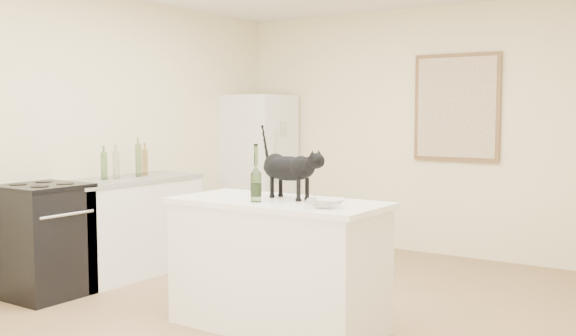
{
  "coord_description": "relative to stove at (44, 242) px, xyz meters",
  "views": [
    {
      "loc": [
        2.69,
        -3.91,
        1.5
      ],
      "look_at": [
        0.15,
        -0.15,
        1.12
      ],
      "focal_mm": 41.45,
      "sensor_mm": 36.0,
      "label": 1
    }
  ],
  "objects": [
    {
      "name": "floor",
      "position": [
        1.95,
        0.6,
        -0.45
      ],
      "size": [
        5.5,
        5.5,
        0.0
      ],
      "primitive_type": "plane",
      "color": "#A07755",
      "rests_on": "ground"
    },
    {
      "name": "wall_back",
      "position": [
        1.95,
        3.35,
        0.85
      ],
      "size": [
        4.5,
        0.0,
        4.5
      ],
      "primitive_type": "plane",
      "rotation": [
        1.57,
        0.0,
        0.0
      ],
      "color": "#FAEAC1",
      "rests_on": "ground"
    },
    {
      "name": "wall_left",
      "position": [
        -0.3,
        0.6,
        0.85
      ],
      "size": [
        0.0,
        5.5,
        5.5
      ],
      "primitive_type": "plane",
      "rotation": [
        1.57,
        0.0,
        1.57
      ],
      "color": "#FAEAC1",
      "rests_on": "ground"
    },
    {
      "name": "island_base",
      "position": [
        2.05,
        0.4,
        -0.02
      ],
      "size": [
        1.44,
        0.67,
        0.86
      ],
      "primitive_type": "cube",
      "color": "white",
      "rests_on": "floor"
    },
    {
      "name": "island_top",
      "position": [
        2.05,
        0.4,
        0.43
      ],
      "size": [
        1.5,
        0.7,
        0.04
      ],
      "primitive_type": "cube",
      "color": "white",
      "rests_on": "island_base"
    },
    {
      "name": "left_cabinets",
      "position": [
        0.0,
        0.9,
        -0.02
      ],
      "size": [
        0.6,
        1.4,
        0.86
      ],
      "primitive_type": "cube",
      "color": "white",
      "rests_on": "floor"
    },
    {
      "name": "left_countertop",
      "position": [
        0.0,
        0.9,
        0.43
      ],
      "size": [
        0.62,
        1.44,
        0.04
      ],
      "primitive_type": "cube",
      "color": "gray",
      "rests_on": "left_cabinets"
    },
    {
      "name": "stove",
      "position": [
        0.0,
        0.0,
        0.0
      ],
      "size": [
        0.6,
        0.6,
        0.9
      ],
      "primitive_type": "cube",
      "color": "black",
      "rests_on": "floor"
    },
    {
      "name": "fridge",
      "position": [
        0.0,
        2.95,
        0.4
      ],
      "size": [
        0.68,
        0.68,
        1.7
      ],
      "primitive_type": "cube",
      "color": "white",
      "rests_on": "floor"
    },
    {
      "name": "artwork_frame",
      "position": [
        2.25,
        3.32,
        1.1
      ],
      "size": [
        0.9,
        0.03,
        1.1
      ],
      "primitive_type": "cube",
      "color": "brown",
      "rests_on": "wall_back"
    },
    {
      "name": "artwork_canvas",
      "position": [
        2.25,
        3.3,
        1.1
      ],
      "size": [
        0.82,
        0.0,
        1.02
      ],
      "primitive_type": "cube",
      "color": "beige",
      "rests_on": "wall_back"
    },
    {
      "name": "black_cat",
      "position": [
        2.07,
        0.49,
        0.64
      ],
      "size": [
        0.57,
        0.28,
        0.38
      ],
      "primitive_type": null,
      "rotation": [
        0.0,
        0.0,
        -0.24
      ],
      "color": "black",
      "rests_on": "island_top"
    },
    {
      "name": "wine_bottle",
      "position": [
        1.98,
        0.24,
        0.62
      ],
      "size": [
        0.08,
        0.08,
        0.34
      ],
      "primitive_type": "cylinder",
      "rotation": [
        0.0,
        0.0,
        -0.05
      ],
      "color": "#346327",
      "rests_on": "island_top"
    },
    {
      "name": "glass_bowl",
      "position": [
        2.51,
        0.26,
        0.48
      ],
      "size": [
        0.29,
        0.29,
        0.06
      ],
      "primitive_type": "imported",
      "rotation": [
        0.0,
        0.0,
        0.23
      ],
      "color": "white",
      "rests_on": "island_top"
    },
    {
      "name": "fridge_paper",
      "position": [
        0.34,
        2.98,
        0.86
      ],
      "size": [
        0.02,
        0.13,
        0.17
      ],
      "primitive_type": "cube",
      "rotation": [
        0.0,
        0.0,
        0.08
      ],
      "color": "beige",
      "rests_on": "fridge"
    },
    {
      "name": "counter_bottle_cluster",
      "position": [
        -0.02,
        0.92,
        0.58
      ],
      "size": [
        0.12,
        0.54,
        0.31
      ],
      "color": "brown",
      "rests_on": "left_countertop"
    }
  ]
}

